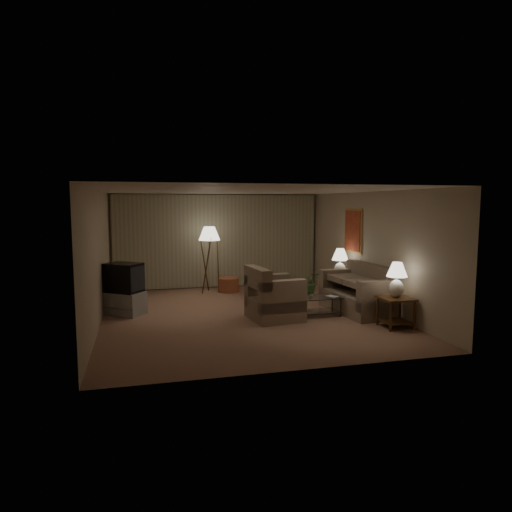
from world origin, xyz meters
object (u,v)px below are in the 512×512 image
(table_lamp_far, at_px, (340,260))
(vase, at_px, (310,294))
(side_table_far, at_px, (340,284))
(side_table_near, at_px, (396,306))
(floor_lamp, at_px, (210,258))
(table_lamp_near, at_px, (397,277))
(sofa, at_px, (357,294))
(coffee_table, at_px, (317,303))
(armchair, at_px, (275,298))
(crt_tv, at_px, (124,278))
(tv_cabinet, at_px, (124,303))
(ottoman, at_px, (228,285))

(table_lamp_far, bearing_deg, vase, -134.04)
(side_table_far, relative_size, table_lamp_far, 0.84)
(side_table_far, bearing_deg, table_lamp_far, -165.96)
(side_table_near, height_order, floor_lamp, floor_lamp)
(floor_lamp, relative_size, vase, 12.38)
(table_lamp_near, height_order, vase, table_lamp_near)
(sofa, distance_m, table_lamp_far, 1.39)
(sofa, relative_size, side_table_near, 3.37)
(table_lamp_near, bearing_deg, side_table_near, -26.57)
(table_lamp_near, xyz_separation_m, coffee_table, (-1.16, 1.25, -0.73))
(vase, bearing_deg, side_table_far, 45.96)
(armchair, xyz_separation_m, crt_tv, (-3.09, 1.22, 0.38))
(side_table_far, relative_size, table_lamp_near, 0.87)
(crt_tv, relative_size, floor_lamp, 0.50)
(sofa, relative_size, table_lamp_far, 2.88)
(crt_tv, bearing_deg, sofa, 24.88)
(tv_cabinet, distance_m, ottoman, 3.36)
(side_table_near, relative_size, table_lamp_far, 0.85)
(side_table_far, height_order, crt_tv, crt_tv)
(ottoman, bearing_deg, armchair, -83.23)
(sofa, bearing_deg, side_table_far, 168.87)
(crt_tv, height_order, ottoman, crt_tv)
(coffee_table, bearing_deg, sofa, 5.68)
(side_table_far, height_order, tv_cabinet, side_table_far)
(table_lamp_far, height_order, vase, table_lamp_far)
(table_lamp_near, height_order, tv_cabinet, table_lamp_near)
(side_table_near, distance_m, table_lamp_far, 2.67)
(tv_cabinet, bearing_deg, armchair, 15.43)
(sofa, distance_m, vase, 1.16)
(table_lamp_near, xyz_separation_m, floor_lamp, (-3.00, 4.46, -0.07))
(armchair, relative_size, side_table_far, 2.14)
(side_table_near, height_order, side_table_far, same)
(side_table_near, height_order, vase, side_table_near)
(sofa, relative_size, ottoman, 3.53)
(coffee_table, distance_m, tv_cabinet, 4.21)
(sofa, relative_size, table_lamp_near, 2.95)
(floor_lamp, xyz_separation_m, vase, (1.70, -3.21, -0.46))
(sofa, bearing_deg, floor_lamp, -141.77)
(side_table_far, bearing_deg, tv_cabinet, -178.18)
(armchair, relative_size, table_lamp_far, 1.80)
(coffee_table, xyz_separation_m, ottoman, (-1.34, 3.17, -0.08))
(coffee_table, xyz_separation_m, floor_lamp, (-1.85, 3.21, 0.67))
(side_table_near, relative_size, crt_tv, 0.67)
(side_table_far, relative_size, coffee_table, 0.56)
(tv_cabinet, distance_m, crt_tv, 0.57)
(armchair, distance_m, crt_tv, 3.34)
(armchair, bearing_deg, sofa, -92.93)
(side_table_near, bearing_deg, vase, 136.24)
(crt_tv, height_order, vase, crt_tv)
(table_lamp_near, bearing_deg, armchair, 150.11)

